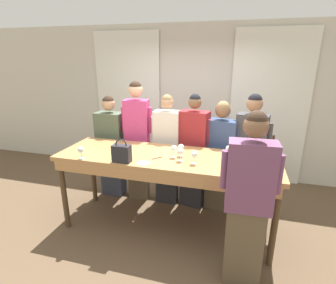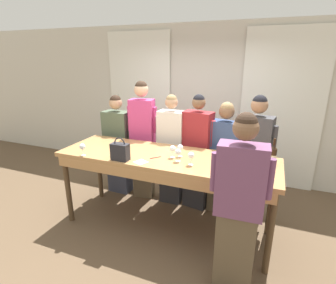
% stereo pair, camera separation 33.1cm
% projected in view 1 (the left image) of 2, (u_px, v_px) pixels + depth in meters
% --- Properties ---
extents(ground_plane, '(18.00, 18.00, 0.00)m').
position_uv_depth(ground_plane, '(166.00, 226.00, 3.61)').
color(ground_plane, brown).
extents(wall_back, '(12.00, 0.06, 2.80)m').
position_uv_depth(wall_back, '(194.00, 102.00, 4.95)').
color(wall_back, beige).
rests_on(wall_back, ground_plane).
extents(curtain_panel_left, '(1.31, 0.03, 2.69)m').
position_uv_depth(curtain_panel_left, '(128.00, 103.00, 5.24)').
color(curtain_panel_left, white).
rests_on(curtain_panel_left, ground_plane).
extents(curtain_panel_right, '(1.31, 0.03, 2.69)m').
position_uv_depth(curtain_panel_right, '(268.00, 110.00, 4.57)').
color(curtain_panel_right, white).
rests_on(curtain_panel_right, ground_plane).
extents(tasting_bar, '(2.76, 0.87, 1.04)m').
position_uv_depth(tasting_bar, '(166.00, 163.00, 3.29)').
color(tasting_bar, '#B27F4C').
rests_on(tasting_bar, ground_plane).
extents(wine_bottle, '(0.08, 0.08, 0.32)m').
position_uv_depth(wine_bottle, '(272.00, 152.00, 3.07)').
color(wine_bottle, black).
rests_on(wine_bottle, tasting_bar).
extents(handbag, '(0.21, 0.11, 0.28)m').
position_uv_depth(handbag, '(122.00, 153.00, 3.05)').
color(handbag, '#232328').
rests_on(handbag, tasting_bar).
extents(wine_glass_front_left, '(0.08, 0.08, 0.16)m').
position_uv_depth(wine_glass_front_left, '(264.00, 160.00, 2.84)').
color(wine_glass_front_left, white).
rests_on(wine_glass_front_left, tasting_bar).
extents(wine_glass_front_mid, '(0.08, 0.08, 0.16)m').
position_uv_depth(wine_glass_front_mid, '(180.00, 152.00, 3.08)').
color(wine_glass_front_mid, white).
rests_on(wine_glass_front_mid, tasting_bar).
extents(wine_glass_front_right, '(0.08, 0.08, 0.16)m').
position_uv_depth(wine_glass_front_right, '(194.00, 155.00, 2.99)').
color(wine_glass_front_right, white).
rests_on(wine_glass_front_right, tasting_bar).
extents(wine_glass_center_left, '(0.08, 0.08, 0.16)m').
position_uv_depth(wine_glass_center_left, '(229.00, 149.00, 3.17)').
color(wine_glass_center_left, white).
rests_on(wine_glass_center_left, tasting_bar).
extents(wine_glass_center_mid, '(0.08, 0.08, 0.16)m').
position_uv_depth(wine_glass_center_mid, '(81.00, 150.00, 3.14)').
color(wine_glass_center_mid, white).
rests_on(wine_glass_center_mid, tasting_bar).
extents(wine_glass_center_right, '(0.08, 0.08, 0.16)m').
position_uv_depth(wine_glass_center_right, '(257.00, 167.00, 2.65)').
color(wine_glass_center_right, white).
rests_on(wine_glass_center_right, tasting_bar).
extents(wine_glass_back_left, '(0.08, 0.08, 0.16)m').
position_uv_depth(wine_glass_back_left, '(174.00, 149.00, 3.19)').
color(wine_glass_back_left, white).
rests_on(wine_glass_back_left, tasting_bar).
extents(wine_glass_back_mid, '(0.08, 0.08, 0.16)m').
position_uv_depth(wine_glass_back_mid, '(181.00, 147.00, 3.23)').
color(wine_glass_back_mid, white).
rests_on(wine_glass_back_mid, tasting_bar).
extents(napkin, '(0.17, 0.17, 0.00)m').
position_uv_depth(napkin, '(143.00, 163.00, 3.04)').
color(napkin, white).
rests_on(napkin, tasting_bar).
extents(pen, '(0.10, 0.12, 0.01)m').
position_uv_depth(pen, '(157.00, 158.00, 3.19)').
color(pen, maroon).
rests_on(pen, tasting_bar).
extents(guest_olive_jacket, '(0.55, 0.26, 1.66)m').
position_uv_depth(guest_olive_jacket, '(111.00, 146.00, 4.23)').
color(guest_olive_jacket, '#383D51').
rests_on(guest_olive_jacket, ground_plane).
extents(guest_pink_top, '(0.48, 0.28, 1.89)m').
position_uv_depth(guest_pink_top, '(137.00, 140.00, 4.07)').
color(guest_pink_top, brown).
rests_on(guest_pink_top, ground_plane).
extents(guest_cream_sweater, '(0.50, 0.24, 1.71)m').
position_uv_depth(guest_cream_sweater, '(167.00, 150.00, 3.98)').
color(guest_cream_sweater, '#28282D').
rests_on(guest_cream_sweater, ground_plane).
extents(guest_striped_shirt, '(0.53, 0.30, 1.73)m').
position_uv_depth(guest_striped_shirt, '(193.00, 151.00, 3.88)').
color(guest_striped_shirt, '#28282D').
rests_on(guest_striped_shirt, ground_plane).
extents(guest_navy_coat, '(0.55, 0.29, 1.65)m').
position_uv_depth(guest_navy_coat, '(220.00, 156.00, 3.79)').
color(guest_navy_coat, brown).
rests_on(guest_navy_coat, ground_plane).
extents(guest_beige_cap, '(0.53, 0.29, 1.77)m').
position_uv_depth(guest_beige_cap, '(249.00, 154.00, 3.66)').
color(guest_beige_cap, '#383D51').
rests_on(guest_beige_cap, ground_plane).
extents(host_pouring, '(0.54, 0.24, 1.79)m').
position_uv_depth(host_pouring, '(248.00, 201.00, 2.45)').
color(host_pouring, brown).
rests_on(host_pouring, ground_plane).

